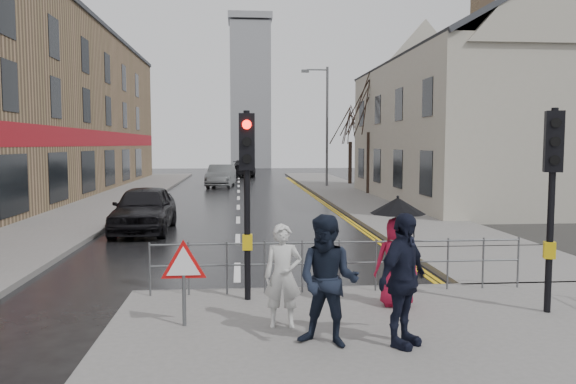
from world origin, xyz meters
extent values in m
plane|color=black|center=(0.00, 0.00, 0.00)|extent=(120.00, 120.00, 0.00)
cube|color=#605E5B|center=(3.00, -3.50, 0.07)|extent=(10.00, 9.00, 0.14)
cube|color=#605E5B|center=(-6.50, 23.00, 0.07)|extent=(4.00, 44.00, 0.14)
cube|color=#605E5B|center=(6.50, 25.00, 0.07)|extent=(4.00, 40.00, 0.14)
cube|color=#605E5B|center=(6.50, 3.00, 0.07)|extent=(4.00, 4.20, 0.14)
cube|color=#937355|center=(-12.00, 22.00, 5.00)|extent=(8.00, 42.00, 10.00)
cube|color=#B0AA9A|center=(12.00, 18.00, 3.50)|extent=(9.00, 16.00, 7.00)
cube|color=#937355|center=(13.20, 22.00, 9.20)|extent=(0.70, 0.90, 1.80)
cube|color=gray|center=(1.50, 62.00, 9.00)|extent=(5.00, 5.00, 18.00)
cylinder|color=black|center=(0.20, 0.20, 1.84)|extent=(0.11, 0.11, 3.40)
cube|color=black|center=(0.20, 0.20, 2.99)|extent=(0.28, 0.22, 1.00)
cylinder|color=#FF0C07|center=(0.20, 0.06, 3.29)|extent=(0.16, 0.04, 0.16)
cylinder|color=black|center=(0.20, 0.06, 2.99)|extent=(0.16, 0.04, 0.16)
cylinder|color=black|center=(0.20, 0.06, 2.69)|extent=(0.16, 0.04, 0.16)
cube|color=gold|center=(0.20, 0.20, 1.19)|extent=(0.18, 0.14, 0.28)
cylinder|color=black|center=(5.20, -1.00, 1.84)|extent=(0.11, 0.11, 3.40)
cube|color=black|center=(5.20, -1.00, 2.99)|extent=(0.34, 0.30, 1.00)
cylinder|color=black|center=(5.15, -1.13, 3.29)|extent=(0.16, 0.09, 0.16)
cylinder|color=black|center=(5.15, -1.13, 2.99)|extent=(0.16, 0.09, 0.16)
cylinder|color=black|center=(5.15, -1.13, 2.69)|extent=(0.16, 0.09, 0.16)
cube|color=gold|center=(5.20, -1.00, 1.19)|extent=(0.22, 0.19, 0.28)
cylinder|color=#595B5E|center=(-1.60, 0.60, 0.64)|extent=(0.04, 0.04, 1.00)
cylinder|color=#595B5E|center=(5.50, 0.60, 0.64)|extent=(0.04, 0.04, 1.00)
cylinder|color=#595B5E|center=(1.95, 0.60, 1.09)|extent=(7.10, 0.04, 0.04)
cylinder|color=#595B5E|center=(1.95, 0.60, 0.69)|extent=(7.10, 0.04, 0.04)
cylinder|color=#595B5E|center=(-0.80, -1.20, 0.56)|extent=(0.06, 0.06, 0.85)
cylinder|color=red|center=(-0.80, -1.20, 1.09)|extent=(0.80, 0.03, 0.80)
cylinder|color=white|center=(-0.80, -1.22, 1.09)|extent=(0.60, 0.03, 0.60)
cylinder|color=#595B5E|center=(6.00, 28.00, 4.14)|extent=(0.16, 0.16, 8.00)
cylinder|color=#595B5E|center=(5.30, 28.00, 7.94)|extent=(1.40, 0.10, 0.10)
cube|color=#595B5E|center=(4.50, 28.00, 7.84)|extent=(0.50, 0.25, 0.18)
cylinder|color=#2F211A|center=(7.50, 22.00, 1.89)|extent=(0.26, 0.26, 3.50)
cylinder|color=#2F211A|center=(8.00, 30.00, 1.64)|extent=(0.26, 0.26, 3.00)
imported|color=silver|center=(0.72, -1.37, 0.94)|extent=(0.61, 0.42, 1.59)
imported|color=black|center=(1.28, -2.25, 1.06)|extent=(1.10, 1.01, 1.84)
imported|color=#A91331|center=(2.77, -0.42, 0.92)|extent=(0.79, 0.55, 1.56)
cylinder|color=black|center=(2.77, -0.42, 1.02)|extent=(0.02, 0.02, 1.76)
cone|color=black|center=(2.77, -0.42, 1.90)|extent=(0.96, 0.96, 0.28)
imported|color=black|center=(2.31, -2.34, 1.07)|extent=(1.11, 1.08, 1.87)
imported|color=black|center=(-3.15, 9.35, 0.78)|extent=(1.86, 4.60, 1.57)
imported|color=#4D5052|center=(-1.22, 29.41, 0.77)|extent=(2.06, 4.81, 1.54)
imported|color=black|center=(0.41, 41.90, 0.77)|extent=(2.18, 5.32, 1.54)
camera|label=1|loc=(0.07, -9.80, 2.94)|focal=35.00mm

